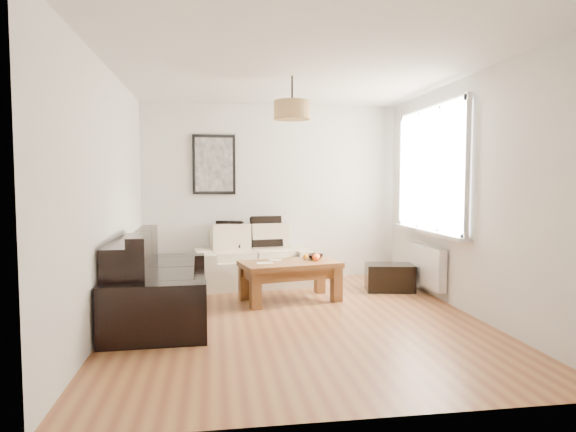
{
  "coord_description": "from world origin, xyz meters",
  "views": [
    {
      "loc": [
        -0.85,
        -5.05,
        1.45
      ],
      "look_at": [
        0.0,
        0.6,
        1.05
      ],
      "focal_mm": 30.61,
      "sensor_mm": 36.0,
      "label": 1
    }
  ],
  "objects": [
    {
      "name": "orange_a",
      "position": [
        0.37,
        0.8,
        0.52
      ],
      "size": [
        0.09,
        0.09,
        0.08
      ],
      "primitive_type": "sphere",
      "rotation": [
        0.0,
        0.0,
        0.08
      ],
      "color": "#EA5213",
      "rests_on": "fruit_bowl"
    },
    {
      "name": "wall_right",
      "position": [
        1.9,
        0.0,
        1.3
      ],
      "size": [
        0.04,
        4.5,
        2.6
      ],
      "primitive_type": null,
      "color": "silver",
      "rests_on": "floor"
    },
    {
      "name": "wall_left",
      "position": [
        -1.9,
        0.0,
        1.3
      ],
      "size": [
        0.04,
        4.5,
        2.6
      ],
      "primitive_type": null,
      "color": "silver",
      "rests_on": "floor"
    },
    {
      "name": "cushion_right",
      "position": [
        -0.11,
        1.97,
        0.73
      ],
      "size": [
        0.46,
        0.2,
        0.45
      ],
      "primitive_type": "cube",
      "rotation": [
        0.0,
        0.0,
        0.13
      ],
      "color": "black",
      "rests_on": "loveseat_cream"
    },
    {
      "name": "poster",
      "position": [
        -0.85,
        2.22,
        1.7
      ],
      "size": [
        0.62,
        0.04,
        0.87
      ],
      "primitive_type": null,
      "color": "black",
      "rests_on": "wall_back"
    },
    {
      "name": "sofa_leather",
      "position": [
        -1.43,
        0.21,
        0.42
      ],
      "size": [
        1.01,
        1.98,
        0.84
      ],
      "primitive_type": null,
      "rotation": [
        0.0,
        0.0,
        1.6
      ],
      "color": "black",
      "rests_on": "floor"
    },
    {
      "name": "floor",
      "position": [
        0.0,
        0.0,
        0.0
      ],
      "size": [
        4.5,
        4.5,
        0.0
      ],
      "primitive_type": "plane",
      "color": "brown",
      "rests_on": "ground"
    },
    {
      "name": "pendant_shade",
      "position": [
        0.0,
        0.3,
        2.23
      ],
      "size": [
        0.4,
        0.4,
        0.2
      ],
      "primitive_type": "cylinder",
      "color": "tan",
      "rests_on": "ceiling"
    },
    {
      "name": "cushion_left",
      "position": [
        -0.65,
        1.97,
        0.69
      ],
      "size": [
        0.4,
        0.24,
        0.38
      ],
      "primitive_type": "cube",
      "rotation": [
        0.0,
        0.0,
        -0.34
      ],
      "color": "black",
      "rests_on": "loveseat_cream"
    },
    {
      "name": "ottoman",
      "position": [
        1.45,
        1.13,
        0.18
      ],
      "size": [
        0.69,
        0.51,
        0.36
      ],
      "primitive_type": "cube",
      "rotation": [
        0.0,
        0.0,
        -0.19
      ],
      "color": "black",
      "rests_on": "floor"
    },
    {
      "name": "coffee_table",
      "position": [
        0.05,
        0.79,
        0.24
      ],
      "size": [
        1.28,
        0.87,
        0.48
      ],
      "primitive_type": null,
      "rotation": [
        0.0,
        0.0,
        0.21
      ],
      "color": "brown",
      "rests_on": "floor"
    },
    {
      "name": "wall_front",
      "position": [
        0.0,
        -2.25,
        1.3
      ],
      "size": [
        3.8,
        0.04,
        2.6
      ],
      "primitive_type": null,
      "color": "silver",
      "rests_on": "floor"
    },
    {
      "name": "orange_b",
      "position": [
        0.41,
        0.89,
        0.52
      ],
      "size": [
        0.1,
        0.1,
        0.08
      ],
      "primitive_type": "sphere",
      "rotation": [
        0.0,
        0.0,
        -0.24
      ],
      "color": "orange",
      "rests_on": "fruit_bowl"
    },
    {
      "name": "ceiling",
      "position": [
        0.0,
        0.0,
        2.6
      ],
      "size": [
        3.8,
        4.5,
        0.0
      ],
      "primitive_type": null,
      "color": "white",
      "rests_on": "floor"
    },
    {
      "name": "papers",
      "position": [
        -0.26,
        0.72,
        0.48
      ],
      "size": [
        0.19,
        0.14,
        0.01
      ],
      "primitive_type": "cube",
      "rotation": [
        0.0,
        0.0,
        0.02
      ],
      "color": "white",
      "rests_on": "coffee_table"
    },
    {
      "name": "fruit_bowl",
      "position": [
        0.41,
        0.98,
        0.51
      ],
      "size": [
        0.26,
        0.26,
        0.05
      ],
      "primitive_type": "imported",
      "rotation": [
        0.0,
        0.0,
        -0.23
      ],
      "color": "black",
      "rests_on": "coffee_table"
    },
    {
      "name": "loveseat_cream",
      "position": [
        -0.32,
        1.78,
        0.39
      ],
      "size": [
        1.68,
        1.06,
        0.78
      ],
      "primitive_type": null,
      "rotation": [
        0.0,
        0.0,
        0.13
      ],
      "color": "beige",
      "rests_on": "floor"
    },
    {
      "name": "wall_back",
      "position": [
        0.0,
        2.25,
        1.3
      ],
      "size": [
        3.8,
        0.04,
        2.6
      ],
      "primitive_type": null,
      "color": "silver",
      "rests_on": "floor"
    },
    {
      "name": "window_bay",
      "position": [
        1.86,
        0.8,
        1.6
      ],
      "size": [
        0.14,
        1.9,
        1.6
      ],
      "primitive_type": null,
      "color": "white",
      "rests_on": "wall_right"
    },
    {
      "name": "orange_c",
      "position": [
        0.27,
        0.91,
        0.52
      ],
      "size": [
        0.08,
        0.08,
        0.07
      ],
      "primitive_type": "sphere",
      "rotation": [
        0.0,
        0.0,
        0.15
      ],
      "color": "orange",
      "rests_on": "fruit_bowl"
    },
    {
      "name": "radiator",
      "position": [
        1.82,
        0.8,
        0.38
      ],
      "size": [
        0.1,
        0.9,
        0.52
      ],
      "primitive_type": "cube",
      "color": "white",
      "rests_on": "wall_right"
    }
  ]
}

